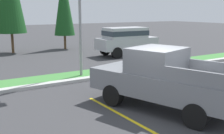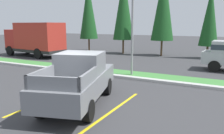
{
  "view_description": "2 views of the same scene",
  "coord_description": "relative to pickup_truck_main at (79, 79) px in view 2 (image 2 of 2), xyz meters",
  "views": [
    {
      "loc": [
        -6.19,
        -6.92,
        3.33
      ],
      "look_at": [
        -0.5,
        2.03,
        1.21
      ],
      "focal_mm": 45.31,
      "sensor_mm": 36.0,
      "label": 1
    },
    {
      "loc": [
        5.61,
        -7.23,
        3.22
      ],
      "look_at": [
        1.27,
        0.96,
        1.48
      ],
      "focal_mm": 36.29,
      "sensor_mm": 36.0,
      "label": 2
    }
  ],
  "objects": [
    {
      "name": "pickup_truck_main",
      "position": [
        0.0,
        0.0,
        0.0
      ],
      "size": [
        3.34,
        5.54,
        2.1
      ],
      "color": "black",
      "rests_on": "ground"
    },
    {
      "name": "parking_line_near",
      "position": [
        -1.54,
        -0.05,
        -1.04
      ],
      "size": [
        0.12,
        4.8,
        0.01
      ],
      "primitive_type": "cube",
      "color": "yellow",
      "rests_on": "ground"
    },
    {
      "name": "ground_plane",
      "position": [
        -0.26,
        -0.01,
        -1.04
      ],
      "size": [
        120.0,
        120.0,
        0.0
      ],
      "primitive_type": "plane",
      "color": "#38383A"
    },
    {
      "name": "cypress_tree_center",
      "position": [
        -1.14,
        16.1,
        4.2
      ],
      "size": [
        2.31,
        2.31,
        8.9
      ],
      "color": "brown",
      "rests_on": "ground"
    },
    {
      "name": "cypress_tree_leftmost",
      "position": [
        -10.27,
        16.19,
        3.94
      ],
      "size": [
        2.2,
        2.2,
        8.45
      ],
      "color": "brown",
      "rests_on": "ground"
    },
    {
      "name": "street_light",
      "position": [
        -0.18,
        5.74,
        3.09
      ],
      "size": [
        0.24,
        1.49,
        7.15
      ],
      "color": "gray",
      "rests_on": "ground"
    },
    {
      "name": "parking_line_far",
      "position": [
        1.56,
        -0.05,
        -1.04
      ],
      "size": [
        0.12,
        4.8,
        0.01
      ],
      "primitive_type": "cube",
      "color": "yellow",
      "rests_on": "ground"
    },
    {
      "name": "grass_median",
      "position": [
        -0.26,
        6.09,
        -1.01
      ],
      "size": [
        56.0,
        1.8,
        0.06
      ],
      "primitive_type": "cube",
      "color": "#42843D",
      "rests_on": "ground"
    },
    {
      "name": "cypress_tree_left_inner",
      "position": [
        -5.41,
        15.76,
        4.12
      ],
      "size": [
        2.28,
        2.28,
        8.76
      ],
      "color": "brown",
      "rests_on": "ground"
    },
    {
      "name": "cargo_truck_distant",
      "position": [
        -12.4,
        9.55,
        0.81
      ],
      "size": [
        6.96,
        2.95,
        3.4
      ],
      "color": "black",
      "rests_on": "ground"
    },
    {
      "name": "cypress_tree_right_inner",
      "position": [
        3.33,
        16.11,
        2.96
      ],
      "size": [
        1.77,
        1.77,
        6.79
      ],
      "color": "brown",
      "rests_on": "ground"
    },
    {
      "name": "curb_strip",
      "position": [
        -0.26,
        4.99,
        -0.97
      ],
      "size": [
        56.0,
        0.4,
        0.15
      ],
      "primitive_type": "cube",
      "color": "#B2B2AD",
      "rests_on": "ground"
    }
  ]
}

